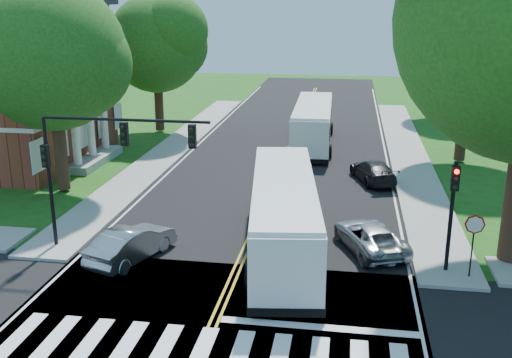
% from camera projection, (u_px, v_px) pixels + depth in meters
% --- Properties ---
extents(ground, '(140.00, 140.00, 0.00)m').
position_uv_depth(ground, '(204.00, 345.00, 18.74)').
color(ground, '#214812').
rests_on(ground, ground).
extents(road, '(14.00, 96.00, 0.01)m').
position_uv_depth(road, '(276.00, 180.00, 35.76)').
color(road, black).
rests_on(road, ground).
extents(cross_road, '(60.00, 12.00, 0.01)m').
position_uv_depth(cross_road, '(204.00, 345.00, 18.73)').
color(cross_road, black).
rests_on(cross_road, ground).
extents(center_line, '(0.36, 70.00, 0.01)m').
position_uv_depth(center_line, '(283.00, 162.00, 39.54)').
color(center_line, gold).
rests_on(center_line, road).
extents(edge_line_w, '(0.12, 70.00, 0.01)m').
position_uv_depth(edge_line_w, '(184.00, 158.00, 40.55)').
color(edge_line_w, silver).
rests_on(edge_line_w, road).
extents(edge_line_e, '(0.12, 70.00, 0.01)m').
position_uv_depth(edge_line_e, '(388.00, 167.00, 38.52)').
color(edge_line_e, silver).
rests_on(edge_line_e, road).
extents(crosswalk, '(12.60, 3.00, 0.01)m').
position_uv_depth(crosswalk, '(200.00, 353.00, 18.26)').
color(crosswalk, silver).
rests_on(crosswalk, road).
extents(stop_bar, '(6.60, 0.40, 0.01)m').
position_uv_depth(stop_bar, '(319.00, 327.00, 19.72)').
color(stop_bar, silver).
rests_on(stop_bar, road).
extents(sidewalk_nw, '(2.60, 40.00, 0.15)m').
position_uv_depth(sidewalk_nw, '(175.00, 146.00, 43.59)').
color(sidewalk_nw, gray).
rests_on(sidewalk_nw, ground).
extents(sidewalk_ne, '(2.60, 40.00, 0.15)m').
position_uv_depth(sidewalk_ne, '(408.00, 155.00, 41.12)').
color(sidewalk_ne, gray).
rests_on(sidewalk_ne, ground).
extents(tree_west_near, '(8.00, 8.00, 11.40)m').
position_uv_depth(tree_west_near, '(51.00, 55.00, 31.51)').
color(tree_west_near, '#361E15').
rests_on(tree_west_near, ground).
extents(tree_west_far, '(7.60, 7.60, 10.67)m').
position_uv_depth(tree_west_far, '(156.00, 44.00, 46.72)').
color(tree_west_far, '#361E15').
rests_on(tree_west_far, ground).
extents(tree_east_mid, '(8.40, 8.40, 11.93)m').
position_uv_depth(tree_east_mid, '(471.00, 41.00, 37.44)').
color(tree_east_mid, '#361E15').
rests_on(tree_east_mid, ground).
extents(tree_east_far, '(7.20, 7.20, 10.34)m').
position_uv_depth(tree_east_far, '(448.00, 40.00, 52.71)').
color(tree_east_far, '#361E15').
rests_on(tree_east_far, ground).
extents(signal_nw, '(7.15, 0.46, 5.66)m').
position_uv_depth(signal_nw, '(99.00, 152.00, 24.42)').
color(signal_nw, black).
rests_on(signal_nw, ground).
extents(signal_ne, '(0.30, 0.46, 4.40)m').
position_uv_depth(signal_ne, '(453.00, 202.00, 22.74)').
color(signal_ne, black).
rests_on(signal_ne, ground).
extents(stop_sign, '(0.76, 0.08, 2.53)m').
position_uv_depth(stop_sign, '(474.00, 231.00, 22.46)').
color(stop_sign, black).
rests_on(stop_sign, ground).
extents(bus_lead, '(4.17, 12.35, 3.14)m').
position_uv_depth(bus_lead, '(284.00, 214.00, 25.35)').
color(bus_lead, white).
rests_on(bus_lead, road).
extents(bus_follow, '(3.11, 11.97, 3.08)m').
position_uv_depth(bus_follow, '(313.00, 123.00, 43.83)').
color(bus_follow, white).
rests_on(bus_follow, road).
extents(hatchback, '(2.85, 4.57, 1.42)m').
position_uv_depth(hatchback, '(132.00, 243.00, 24.66)').
color(hatchback, '#A4A6AA').
rests_on(hatchback, road).
extents(suv, '(3.59, 4.95, 1.25)m').
position_uv_depth(suv, '(370.00, 237.00, 25.59)').
color(suv, '#B3B5BA').
rests_on(suv, road).
extents(dark_sedan, '(3.03, 4.72, 1.27)m').
position_uv_depth(dark_sedan, '(373.00, 171.00, 35.28)').
color(dark_sedan, black).
rests_on(dark_sedan, road).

